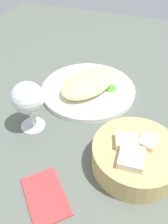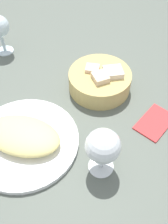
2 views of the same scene
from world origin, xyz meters
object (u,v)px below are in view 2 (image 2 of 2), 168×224
bread_basket (100,80)px  wine_glass_near (103,147)px  folded_napkin (155,122)px  plate (25,141)px

bread_basket → wine_glass_near: (-3.44, -25.48, 5.43)cm
wine_glass_near → folded_napkin: size_ratio=1.16×
wine_glass_near → folded_napkin: 21.15cm
bread_basket → wine_glass_near: bearing=-97.7°
bread_basket → wine_glass_near: 26.27cm
bread_basket → folded_napkin: 19.21cm
plate → bread_basket: bread_basket is taller
folded_napkin → plate: bearing=141.3°
plate → wine_glass_near: bearing=-25.4°
bread_basket → folded_napkin: (12.58, -14.28, -2.65)cm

